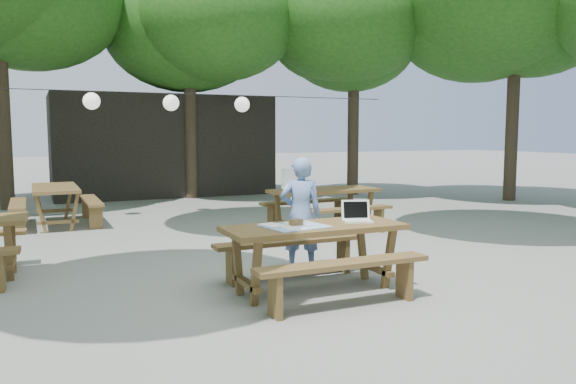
% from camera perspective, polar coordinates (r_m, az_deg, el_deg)
% --- Properties ---
extents(ground, '(80.00, 80.00, 0.00)m').
position_cam_1_polar(ground, '(6.88, 1.56, -8.82)').
color(ground, slate).
rests_on(ground, ground).
extents(pavilion, '(6.00, 3.00, 2.80)m').
position_cam_1_polar(pavilion, '(16.83, -12.79, 4.63)').
color(pavilion, black).
rests_on(pavilion, ground).
extents(main_picnic_table, '(2.00, 1.58, 0.75)m').
position_cam_1_polar(main_picnic_table, '(6.28, 2.67, -6.63)').
color(main_picnic_table, '#4F3B1C').
rests_on(main_picnic_table, ground).
extents(picnic_table_ne, '(2.05, 1.70, 0.75)m').
position_cam_1_polar(picnic_table_ne, '(10.26, 3.68, -1.70)').
color(picnic_table_ne, '#4F3B1C').
rests_on(picnic_table_ne, ground).
extents(picnic_table_far_w, '(1.59, 2.00, 0.75)m').
position_cam_1_polar(picnic_table_far_w, '(11.60, -22.54, -1.25)').
color(picnic_table_far_w, '#4F3B1C').
rests_on(picnic_table_far_w, ground).
extents(woman, '(0.63, 0.53, 1.46)m').
position_cam_1_polar(woman, '(7.19, 1.30, -2.25)').
color(woman, '#7391D2').
rests_on(woman, ground).
extents(plastic_chair, '(0.49, 0.49, 0.90)m').
position_cam_1_polar(plastic_chair, '(13.68, 0.54, -0.31)').
color(plastic_chair, silver).
rests_on(plastic_chair, ground).
extents(laptop, '(0.39, 0.35, 0.24)m').
position_cam_1_polar(laptop, '(6.51, 6.99, -2.42)').
color(laptop, white).
rests_on(laptop, main_picnic_table).
extents(tabletop_clutter, '(0.73, 0.65, 0.08)m').
position_cam_1_polar(tabletop_clutter, '(6.11, 0.63, -3.40)').
color(tabletop_clutter, '#377FBE').
rests_on(tabletop_clutter, main_picnic_table).
extents(paper_lanterns, '(9.00, 0.34, 0.38)m').
position_cam_1_polar(paper_lanterns, '(12.30, -11.74, 8.87)').
color(paper_lanterns, black).
rests_on(paper_lanterns, ground).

